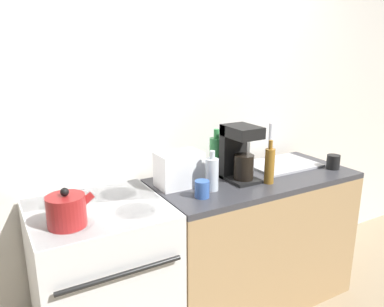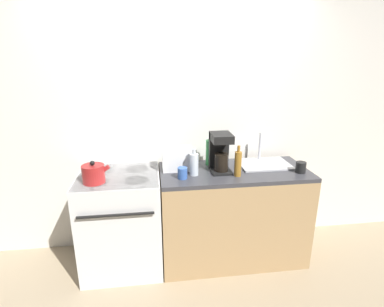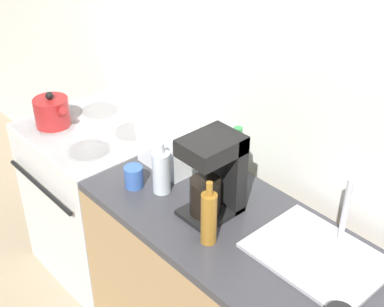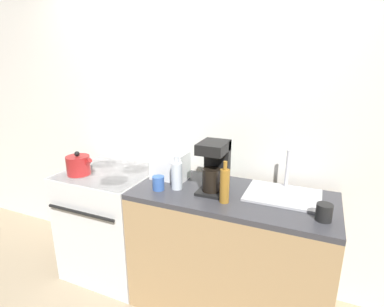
{
  "view_description": "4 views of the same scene",
  "coord_description": "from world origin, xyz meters",
  "px_view_note": "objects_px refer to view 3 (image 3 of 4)",
  "views": [
    {
      "loc": [
        -1.03,
        -1.5,
        1.71
      ],
      "look_at": [
        0.03,
        0.36,
        1.12
      ],
      "focal_mm": 35.0,
      "sensor_mm": 36.0,
      "label": 1
    },
    {
      "loc": [
        -0.25,
        -2.18,
        1.89
      ],
      "look_at": [
        0.1,
        0.34,
        1.08
      ],
      "focal_mm": 28.0,
      "sensor_mm": 36.0,
      "label": 2
    },
    {
      "loc": [
        1.59,
        -0.91,
        2.27
      ],
      "look_at": [
        0.16,
        0.36,
        1.08
      ],
      "focal_mm": 50.0,
      "sensor_mm": 36.0,
      "label": 3
    },
    {
      "loc": [
        0.98,
        -1.5,
        1.76
      ],
      "look_at": [
        0.17,
        0.35,
        1.15
      ],
      "focal_mm": 28.0,
      "sensor_mm": 36.0,
      "label": 4
    }
  ],
  "objects_px": {
    "coffee_maker": "(216,173)",
    "bottle_green": "(236,164)",
    "toaster": "(170,145)",
    "bottle_amber": "(209,218)",
    "bottle_clear": "(161,172)",
    "cup_blue": "(134,177)",
    "kettle": "(52,112)",
    "stove": "(102,197)"
  },
  "relations": [
    {
      "from": "coffee_maker",
      "to": "bottle_green",
      "type": "bearing_deg",
      "value": 106.98
    },
    {
      "from": "toaster",
      "to": "bottle_amber",
      "type": "xyz_separation_m",
      "value": [
        0.51,
        -0.23,
        0.01
      ]
    },
    {
      "from": "coffee_maker",
      "to": "bottle_clear",
      "type": "relative_size",
      "value": 1.47
    },
    {
      "from": "bottle_green",
      "to": "cup_blue",
      "type": "distance_m",
      "value": 0.45
    },
    {
      "from": "bottle_amber",
      "to": "cup_blue",
      "type": "xyz_separation_m",
      "value": [
        -0.48,
        0.01,
        -0.07
      ]
    },
    {
      "from": "kettle",
      "to": "bottle_amber",
      "type": "relative_size",
      "value": 0.83
    },
    {
      "from": "stove",
      "to": "bottle_green",
      "type": "relative_size",
      "value": 3.05
    },
    {
      "from": "coffee_maker",
      "to": "bottle_amber",
      "type": "xyz_separation_m",
      "value": [
        0.12,
        -0.15,
        -0.07
      ]
    },
    {
      "from": "bottle_clear",
      "to": "cup_blue",
      "type": "xyz_separation_m",
      "value": [
        -0.11,
        -0.07,
        -0.05
      ]
    },
    {
      "from": "toaster",
      "to": "kettle",
      "type": "bearing_deg",
      "value": -163.35
    },
    {
      "from": "toaster",
      "to": "coffee_maker",
      "type": "relative_size",
      "value": 0.76
    },
    {
      "from": "bottle_amber",
      "to": "kettle",
      "type": "bearing_deg",
      "value": 179.06
    },
    {
      "from": "kettle",
      "to": "coffee_maker",
      "type": "height_order",
      "value": "coffee_maker"
    },
    {
      "from": "toaster",
      "to": "bottle_green",
      "type": "relative_size",
      "value": 0.9
    },
    {
      "from": "stove",
      "to": "coffee_maker",
      "type": "distance_m",
      "value": 1.1
    },
    {
      "from": "stove",
      "to": "bottle_clear",
      "type": "bearing_deg",
      "value": -7.26
    },
    {
      "from": "kettle",
      "to": "coffee_maker",
      "type": "relative_size",
      "value": 0.65
    },
    {
      "from": "toaster",
      "to": "bottle_green",
      "type": "height_order",
      "value": "bottle_green"
    },
    {
      "from": "stove",
      "to": "bottle_green",
      "type": "bearing_deg",
      "value": 11.22
    },
    {
      "from": "kettle",
      "to": "bottle_green",
      "type": "relative_size",
      "value": 0.76
    },
    {
      "from": "kettle",
      "to": "bottle_clear",
      "type": "distance_m",
      "value": 0.84
    },
    {
      "from": "bottle_clear",
      "to": "cup_blue",
      "type": "height_order",
      "value": "bottle_clear"
    },
    {
      "from": "stove",
      "to": "kettle",
      "type": "xyz_separation_m",
      "value": [
        -0.18,
        -0.14,
        0.52
      ]
    },
    {
      "from": "cup_blue",
      "to": "bottle_clear",
      "type": "bearing_deg",
      "value": 32.04
    },
    {
      "from": "stove",
      "to": "bottle_clear",
      "type": "distance_m",
      "value": 0.86
    },
    {
      "from": "bottle_amber",
      "to": "bottle_green",
      "type": "distance_m",
      "value": 0.37
    },
    {
      "from": "toaster",
      "to": "bottle_clear",
      "type": "xyz_separation_m",
      "value": [
        0.13,
        -0.16,
        -0.01
      ]
    },
    {
      "from": "bottle_amber",
      "to": "cup_blue",
      "type": "relative_size",
      "value": 2.8
    },
    {
      "from": "toaster",
      "to": "bottle_amber",
      "type": "height_order",
      "value": "bottle_amber"
    },
    {
      "from": "bottle_clear",
      "to": "kettle",
      "type": "bearing_deg",
      "value": -176.32
    },
    {
      "from": "toaster",
      "to": "bottle_green",
      "type": "distance_m",
      "value": 0.34
    },
    {
      "from": "stove",
      "to": "cup_blue",
      "type": "distance_m",
      "value": 0.75
    },
    {
      "from": "stove",
      "to": "coffee_maker",
      "type": "xyz_separation_m",
      "value": [
        0.91,
        -0.01,
        0.63
      ]
    },
    {
      "from": "stove",
      "to": "kettle",
      "type": "relative_size",
      "value": 4.01
    },
    {
      "from": "stove",
      "to": "coffee_maker",
      "type": "relative_size",
      "value": 2.6
    },
    {
      "from": "stove",
      "to": "bottle_amber",
      "type": "xyz_separation_m",
      "value": [
        1.03,
        -0.16,
        0.56
      ]
    },
    {
      "from": "bottle_amber",
      "to": "toaster",
      "type": "bearing_deg",
      "value": 155.51
    },
    {
      "from": "toaster",
      "to": "bottle_amber",
      "type": "relative_size",
      "value": 0.98
    },
    {
      "from": "coffee_maker",
      "to": "bottle_green",
      "type": "xyz_separation_m",
      "value": [
        -0.05,
        0.18,
        -0.06
      ]
    },
    {
      "from": "stove",
      "to": "cup_blue",
      "type": "height_order",
      "value": "cup_blue"
    },
    {
      "from": "coffee_maker",
      "to": "bottle_clear",
      "type": "height_order",
      "value": "coffee_maker"
    },
    {
      "from": "cup_blue",
      "to": "bottle_green",
      "type": "bearing_deg",
      "value": 46.65
    }
  ]
}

